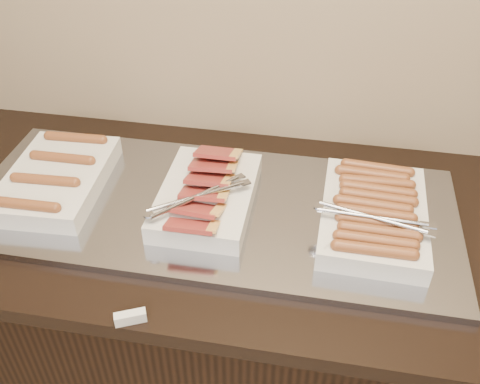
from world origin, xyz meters
name	(u,v)px	position (x,y,z in m)	size (l,w,h in m)	color
counter	(221,324)	(0.00, 2.13, 0.45)	(2.06, 0.76, 0.90)	black
warming_tray	(210,207)	(-0.02, 2.13, 0.91)	(1.20, 0.50, 0.02)	#9699A4
dish_left	(57,178)	(-0.42, 2.13, 0.95)	(0.25, 0.36, 0.07)	silver
dish_center	(206,195)	(-0.02, 2.13, 0.95)	(0.24, 0.35, 0.09)	silver
dish_right	(374,214)	(0.37, 2.13, 0.95)	(0.27, 0.36, 0.08)	silver
label_holder	(130,317)	(-0.10, 1.77, 0.91)	(0.06, 0.02, 0.03)	silver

